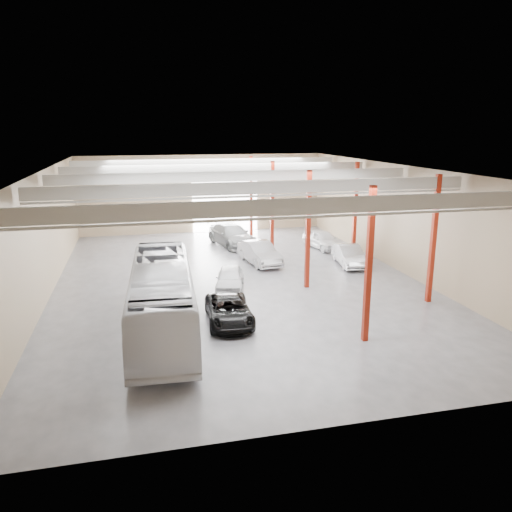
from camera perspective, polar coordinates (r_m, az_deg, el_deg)
name	(u,v)px	position (r m, az deg, el deg)	size (l,w,h in m)	color
depot_shell	(238,201)	(30.59, -2.05, 6.26)	(22.12, 32.12, 7.06)	#4F4F54
coach_bus	(162,298)	(23.76, -10.70, -4.69)	(2.76, 11.79, 3.28)	silver
black_sedan	(229,311)	(24.62, -3.10, -6.25)	(2.11, 4.58, 1.27)	black
car_row_a	(230,278)	(29.63, -2.99, -2.56)	(1.59, 3.96, 1.35)	silver
car_row_b	(260,253)	(35.12, 0.40, 0.37)	(1.66, 4.77, 1.57)	#B4B4B9
car_row_c	(232,235)	(40.69, -2.78, 2.41)	(2.39, 5.87, 1.70)	gray
car_right_near	(349,255)	(35.33, 10.61, 0.07)	(1.50, 4.30, 1.42)	#ACACB0
car_right_far	(322,239)	(39.99, 7.61, 1.89)	(1.70, 4.24, 1.44)	white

